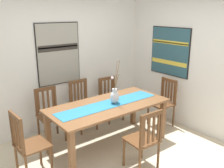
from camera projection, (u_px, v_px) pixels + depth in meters
ground_plane at (126, 164)px, 3.87m from camera, size 6.40×6.40×0.03m
wall_back at (65, 59)px, 4.88m from camera, size 6.40×0.12×2.70m
wall_side at (204, 62)px, 4.58m from camera, size 0.12×6.40×2.70m
dining_table at (109, 110)px, 4.20m from camera, size 2.03×0.94×0.76m
table_runner at (109, 104)px, 4.17m from camera, size 1.87×0.36×0.01m
centerpiece_vase at (115, 96)px, 4.16m from camera, size 0.25×0.21×0.74m
chair_0 at (164, 101)px, 5.03m from camera, size 0.45×0.45×0.96m
chair_1 at (110, 97)px, 5.33m from camera, size 0.45×0.45×0.90m
chair_2 at (144, 139)px, 3.57m from camera, size 0.44×0.44×0.96m
chair_3 at (82, 104)px, 4.88m from camera, size 0.42×0.42×0.97m
chair_4 at (28, 144)px, 3.42m from camera, size 0.44×0.44×0.99m
chair_5 at (50, 113)px, 4.46m from camera, size 0.43×0.43×0.95m
painting_on_back_wall at (58, 54)px, 4.70m from camera, size 0.87×0.05×1.16m
painting_on_side_wall at (170, 51)px, 5.06m from camera, size 0.05×0.95×0.97m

